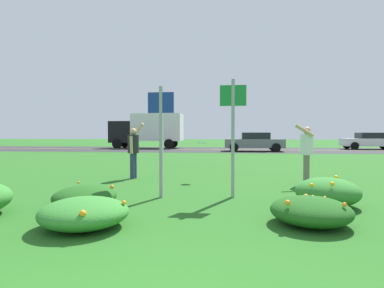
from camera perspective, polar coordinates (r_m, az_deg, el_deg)
The scene contains 15 objects.
ground_plane at distance 14.26m, azimuth 4.41°, elevation -3.65°, with size 120.00×120.00×0.00m, color #26601E.
highway_strip at distance 27.03m, azimuth 5.51°, elevation -1.01°, with size 120.00×9.29×0.01m, color #2D2D30.
highway_center_stripe at distance 27.03m, azimuth 5.51°, elevation -1.00°, with size 120.00×0.16×0.00m, color yellow.
daylily_clump_mid_right at distance 5.22m, azimuth 20.60°, elevation -11.20°, with size 1.20×1.24×0.43m.
daylily_clump_front_left at distance 6.60m, azimuth 23.23°, elevation -7.93°, with size 1.19×1.17×0.54m.
daylily_clump_mid_center at distance 4.99m, azimuth -18.85°, elevation -11.65°, with size 1.29×1.27×0.44m.
daylily_clump_mid_left at distance 6.33m, azimuth -18.72°, elevation -8.95°, with size 1.16×1.26×0.44m.
sign_post_near_path at distance 6.81m, azimuth -5.58°, elevation 2.51°, with size 0.56×0.10×2.39m.
sign_post_by_roadside at distance 6.84m, azimuth 7.38°, elevation 3.23°, with size 0.56×0.10×2.54m.
person_thrower_dark_shirt at distance 9.85m, azimuth -10.51°, elevation -0.78°, with size 0.46×0.50×1.72m.
person_catcher_white_shirt at distance 9.20m, azimuth 19.93°, elevation -0.97°, with size 0.53×0.50×1.64m.
frisbee_pale_blue at distance 9.23m, azimuth 1.80°, elevation 0.20°, with size 0.26×0.26×0.05m.
car_white_leftmost at distance 31.52m, azimuth 29.38°, elevation 0.50°, with size 4.50×2.00×1.45m.
car_gray_center_left at distance 24.99m, azimuth 11.18°, elevation 0.41°, with size 4.50×2.00×1.45m.
box_truck_black at distance 30.06m, azimuth -7.90°, elevation 2.70°, with size 6.70×2.46×3.20m.
Camera 1 is at (0.57, -1.38, 1.38)m, focal length 29.60 mm.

